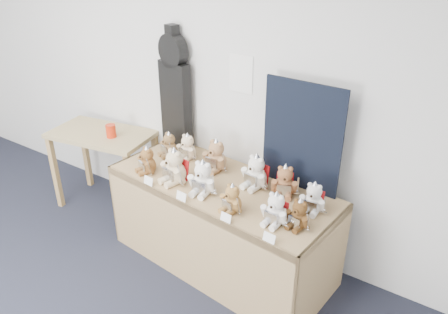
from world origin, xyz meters
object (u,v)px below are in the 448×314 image
Objects in this scene: teddy_front_centre at (203,179)px; teddy_back_left at (187,148)px; teddy_back_centre_left at (216,157)px; teddy_back_right at (285,182)px; guitar_case at (175,90)px; red_cup at (111,131)px; teddy_front_far_right at (275,210)px; side_table at (103,145)px; teddy_back_end at (313,199)px; teddy_front_left at (174,168)px; display_table at (215,206)px; teddy_front_right at (232,199)px; teddy_front_end at (299,215)px; teddy_back_far_left at (169,145)px; teddy_front_far_left at (147,161)px; teddy_back_centre_right at (256,173)px.

teddy_front_centre is 0.58m from teddy_back_left.
teddy_back_centre_left is (-0.12, 0.35, 0.00)m from teddy_front_centre.
guitar_case is at bearing 146.28° from teddy_back_right.
guitar_case is 0.76m from red_cup.
teddy_back_right is (-0.11, 0.36, 0.00)m from teddy_front_far_right.
teddy_back_end is (2.17, -0.05, 0.18)m from side_table.
teddy_back_end is (1.05, 0.22, -0.03)m from teddy_front_left.
teddy_back_end is at bearing -1.04° from red_cup.
side_table is 3.54× the size of teddy_front_centre.
side_table is at bearing -171.68° from teddy_back_centre_left.
teddy_front_far_right is at bearing -10.99° from teddy_front_centre.
teddy_back_centre_left is at bearing -6.81° from guitar_case.
teddy_front_right is (0.27, -0.19, 0.26)m from display_table.
teddy_front_end is at bearing -17.10° from side_table.
display_table is 0.73m from teddy_back_far_left.
teddy_front_end reaches higher than side_table.
teddy_front_left is 1.05m from teddy_front_end.
teddy_back_right is at bearing -8.84° from side_table.
teddy_back_end is (2.01, -0.04, -0.00)m from red_cup.
teddy_front_end is at bearing 21.40° from teddy_front_far_right.
teddy_front_far_left is 0.29m from teddy_front_left.
side_table is 3.53× the size of teddy_back_centre_left.
teddy_back_left is at bearing 155.64° from display_table.
teddy_back_right is (1.07, 0.30, 0.01)m from teddy_front_far_left.
red_cup is (-0.56, -0.27, -0.42)m from guitar_case.
teddy_front_left is at bearing 170.75° from teddy_front_centre.
teddy_front_end is at bearing -73.15° from teddy_back_right.
teddy_front_right reaches higher than side_table.
display_table is 6.40× the size of teddy_back_centre_left.
guitar_case is at bearing 164.29° from teddy_back_end.
teddy_back_right is at bearing 13.50° from teddy_back_centre_right.
teddy_back_right is at bearing -0.99° from teddy_back_left.
teddy_front_end is 1.26m from teddy_back_left.
display_table is at bearing 31.13° from teddy_front_left.
teddy_front_left is 1.06× the size of teddy_back_centre_left.
guitar_case is 3.63× the size of teddy_back_centre_right.
teddy_back_right is (0.23, 0.02, -0.01)m from teddy_back_centre_right.
display_table is 7.72× the size of teddy_front_far_left.
teddy_front_far_right is at bearing -18.79° from teddy_back_left.
red_cup is at bearing -177.30° from teddy_front_end.
teddy_back_left is (-0.47, 0.27, 0.26)m from display_table.
red_cup is 1.89m from teddy_front_far_right.
teddy_back_far_left is (0.63, 0.07, -0.01)m from red_cup.
display_table is 0.60m from teddy_back_left.
teddy_front_left is at bearing -143.96° from teddy_back_centre_right.
teddy_back_right reaches higher than teddy_back_left.
guitar_case is 0.51m from teddy_back_left.
guitar_case is at bearing 148.63° from teddy_back_left.
guitar_case reaches higher than teddy_back_left.
side_table is 4.47× the size of teddy_front_right.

